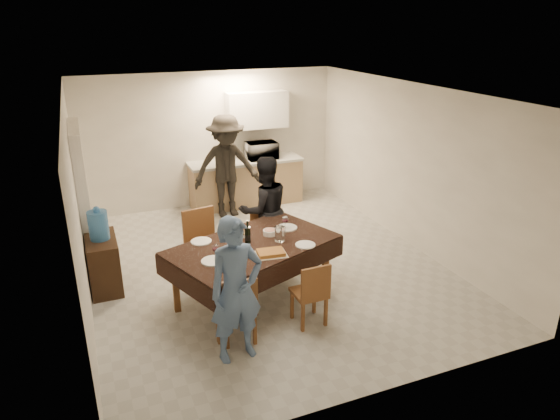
# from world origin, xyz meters

# --- Properties ---
(floor) EXTENTS (5.00, 6.00, 0.02)m
(floor) POSITION_xyz_m (0.00, 0.00, 0.00)
(floor) COLOR #B6B7B2
(floor) RESTS_ON ground
(ceiling) EXTENTS (5.00, 6.00, 0.02)m
(ceiling) POSITION_xyz_m (0.00, 0.00, 2.60)
(ceiling) COLOR white
(ceiling) RESTS_ON wall_back
(wall_back) EXTENTS (5.00, 0.02, 2.60)m
(wall_back) POSITION_xyz_m (0.00, 3.00, 1.30)
(wall_back) COLOR silver
(wall_back) RESTS_ON floor
(wall_front) EXTENTS (5.00, 0.02, 2.60)m
(wall_front) POSITION_xyz_m (0.00, -3.00, 1.30)
(wall_front) COLOR silver
(wall_front) RESTS_ON floor
(wall_left) EXTENTS (0.02, 6.00, 2.60)m
(wall_left) POSITION_xyz_m (-2.50, 0.00, 1.30)
(wall_left) COLOR silver
(wall_left) RESTS_ON floor
(wall_right) EXTENTS (0.02, 6.00, 2.60)m
(wall_right) POSITION_xyz_m (2.50, 0.00, 1.30)
(wall_right) COLOR silver
(wall_right) RESTS_ON floor
(stub_partition) EXTENTS (0.15, 1.40, 2.10)m
(stub_partition) POSITION_xyz_m (-2.42, 1.20, 1.05)
(stub_partition) COLOR white
(stub_partition) RESTS_ON floor
(kitchen_base_cabinet) EXTENTS (2.20, 0.60, 0.86)m
(kitchen_base_cabinet) POSITION_xyz_m (0.60, 2.68, 0.43)
(kitchen_base_cabinet) COLOR #A07E60
(kitchen_base_cabinet) RESTS_ON floor
(kitchen_worktop) EXTENTS (2.24, 0.64, 0.05)m
(kitchen_worktop) POSITION_xyz_m (0.60, 2.68, 0.89)
(kitchen_worktop) COLOR #B5B5B0
(kitchen_worktop) RESTS_ON kitchen_base_cabinet
(upper_cabinet) EXTENTS (1.20, 0.34, 0.70)m
(upper_cabinet) POSITION_xyz_m (0.90, 2.82, 1.85)
(upper_cabinet) COLOR silver
(upper_cabinet) RESTS_ON wall_back
(dining_table) EXTENTS (2.40, 1.90, 0.82)m
(dining_table) POSITION_xyz_m (-0.48, -0.85, 0.78)
(dining_table) COLOR black
(dining_table) RESTS_ON floor
(chair_near_left) EXTENTS (0.44, 0.44, 0.47)m
(chair_near_left) POSITION_xyz_m (-0.93, -1.68, 0.53)
(chair_near_left) COLOR brown
(chair_near_left) RESTS_ON floor
(chair_near_right) EXTENTS (0.39, 0.39, 0.45)m
(chair_near_right) POSITION_xyz_m (-0.03, -1.68, 0.51)
(chair_near_right) COLOR brown
(chair_near_right) RESTS_ON floor
(chair_far_left) EXTENTS (0.53, 0.53, 0.56)m
(chair_far_left) POSITION_xyz_m (-0.93, -0.20, 0.63)
(chair_far_left) COLOR brown
(chair_far_left) RESTS_ON floor
(chair_far_right) EXTENTS (0.50, 0.50, 0.49)m
(chair_far_right) POSITION_xyz_m (-0.03, -0.19, 0.56)
(chair_far_right) COLOR brown
(chair_far_right) RESTS_ON floor
(console) EXTENTS (0.40, 0.80, 0.74)m
(console) POSITION_xyz_m (-2.28, 0.23, 0.37)
(console) COLOR #312010
(console) RESTS_ON floor
(water_jug) EXTENTS (0.26, 0.26, 0.39)m
(water_jug) POSITION_xyz_m (-2.28, 0.23, 0.94)
(water_jug) COLOR #3F83CC
(water_jug) RESTS_ON console
(wine_bottle) EXTENTS (0.08, 0.08, 0.31)m
(wine_bottle) POSITION_xyz_m (-0.53, -0.80, 0.97)
(wine_bottle) COLOR black
(wine_bottle) RESTS_ON dining_table
(water_pitcher) EXTENTS (0.13, 0.13, 0.20)m
(water_pitcher) POSITION_xyz_m (-0.13, -0.90, 0.92)
(water_pitcher) COLOR white
(water_pitcher) RESTS_ON dining_table
(savoury_tart) EXTENTS (0.41, 0.33, 0.05)m
(savoury_tart) POSITION_xyz_m (-0.38, -1.23, 0.84)
(savoury_tart) COLOR #B66F35
(savoury_tart) RESTS_ON dining_table
(salad_bowl) EXTENTS (0.18, 0.18, 0.07)m
(salad_bowl) POSITION_xyz_m (-0.18, -0.67, 0.85)
(salad_bowl) COLOR white
(salad_bowl) RESTS_ON dining_table
(mushroom_dish) EXTENTS (0.20, 0.20, 0.04)m
(mushroom_dish) POSITION_xyz_m (-0.53, -0.57, 0.84)
(mushroom_dish) COLOR white
(mushroom_dish) RESTS_ON dining_table
(wine_glass_a) EXTENTS (0.09, 0.09, 0.20)m
(wine_glass_a) POSITION_xyz_m (-1.03, -1.10, 0.92)
(wine_glass_a) COLOR white
(wine_glass_a) RESTS_ON dining_table
(wine_glass_b) EXTENTS (0.09, 0.09, 0.21)m
(wine_glass_b) POSITION_xyz_m (0.07, -0.60, 0.92)
(wine_glass_b) COLOR white
(wine_glass_b) RESTS_ON dining_table
(wine_glass_c) EXTENTS (0.08, 0.08, 0.18)m
(wine_glass_c) POSITION_xyz_m (-0.68, -0.55, 0.91)
(wine_glass_c) COLOR white
(wine_glass_c) RESTS_ON dining_table
(plate_near_left) EXTENTS (0.29, 0.29, 0.02)m
(plate_near_left) POSITION_xyz_m (-1.08, -1.15, 0.83)
(plate_near_left) COLOR white
(plate_near_left) RESTS_ON dining_table
(plate_near_right) EXTENTS (0.26, 0.26, 0.01)m
(plate_near_right) POSITION_xyz_m (0.12, -1.15, 0.83)
(plate_near_right) COLOR white
(plate_near_right) RESTS_ON dining_table
(plate_far_left) EXTENTS (0.27, 0.27, 0.02)m
(plate_far_left) POSITION_xyz_m (-1.08, -0.55, 0.83)
(plate_far_left) COLOR white
(plate_far_left) RESTS_ON dining_table
(plate_far_right) EXTENTS (0.28, 0.28, 0.02)m
(plate_far_right) POSITION_xyz_m (0.12, -0.55, 0.83)
(plate_far_right) COLOR white
(plate_far_right) RESTS_ON dining_table
(microwave) EXTENTS (0.59, 0.40, 0.33)m
(microwave) POSITION_xyz_m (0.94, 2.68, 1.07)
(microwave) COLOR silver
(microwave) RESTS_ON kitchen_worktop
(person_near) EXTENTS (0.64, 0.46, 1.65)m
(person_near) POSITION_xyz_m (-1.03, -1.90, 0.82)
(person_near) COLOR #526F9D
(person_near) RESTS_ON floor
(person_far) EXTENTS (0.83, 0.66, 1.65)m
(person_far) POSITION_xyz_m (0.07, 0.20, 0.83)
(person_far) COLOR black
(person_far) RESTS_ON floor
(person_kitchen) EXTENTS (1.24, 0.71, 1.92)m
(person_kitchen) POSITION_xyz_m (0.08, 2.23, 0.96)
(person_kitchen) COLOR black
(person_kitchen) RESTS_ON floor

